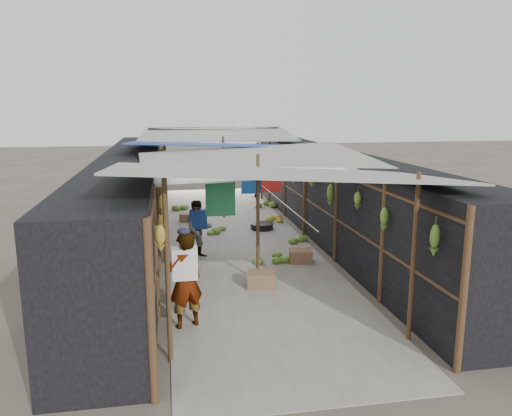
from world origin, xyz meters
TOP-DOWN VIEW (x-y plane):
  - ground at (0.00, 0.00)m, footprint 80.00×80.00m
  - aisle_slab at (0.00, 6.50)m, footprint 3.60×16.00m
  - stall_left at (-2.70, 6.50)m, footprint 1.40×15.00m
  - stall_right at (2.70, 6.50)m, footprint 1.40×15.00m
  - crate_near at (0.00, 2.61)m, footprint 0.62×0.53m
  - crate_mid at (1.18, 4.03)m, footprint 0.57×0.49m
  - crate_back at (-1.20, 8.61)m, footprint 0.51×0.45m
  - black_basin at (0.89, 7.22)m, footprint 0.65×0.65m
  - vendor_elderly at (-1.53, 1.06)m, footprint 0.68×0.58m
  - shopper_blue at (-1.08, 4.82)m, footprint 0.79×0.68m
  - vendor_seated at (1.28, 10.27)m, footprint 0.42×0.68m
  - market_canopy at (0.03, 6.84)m, footprint 5.62×15.20m
  - hanging_bananas at (-0.13, 7.07)m, footprint 3.95×14.08m
  - floor_bananas at (0.55, 7.35)m, footprint 3.70×6.87m

SIDE VIEW (x-z plane):
  - ground at x=0.00m, z-range 0.00..0.00m
  - aisle_slab at x=0.00m, z-range 0.00..0.02m
  - black_basin at x=0.89m, z-range 0.00..0.20m
  - crate_back at x=-1.20m, z-range 0.00..0.27m
  - crate_mid at x=1.18m, z-range 0.00..0.30m
  - floor_bananas at x=0.55m, z-range -0.02..0.33m
  - crate_near at x=0.00m, z-range 0.00..0.32m
  - vendor_seated at x=1.28m, z-range 0.00..1.02m
  - shopper_blue at x=-1.08m, z-range 0.00..1.38m
  - vendor_elderly at x=-1.53m, z-range 0.00..1.59m
  - stall_left at x=-2.70m, z-range 0.00..2.30m
  - stall_right at x=2.70m, z-range 0.00..2.30m
  - hanging_bananas at x=-0.13m, z-range 1.26..2.02m
  - market_canopy at x=0.03m, z-range 1.02..3.79m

